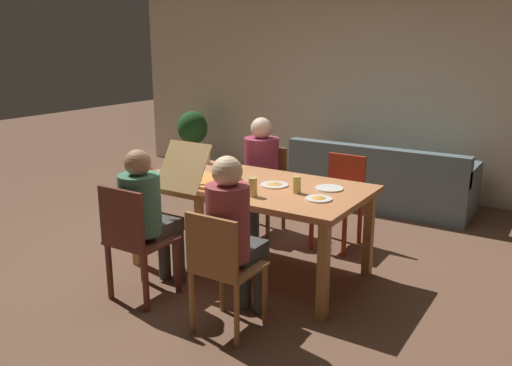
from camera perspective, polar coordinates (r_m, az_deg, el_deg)
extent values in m
plane|color=brown|center=(4.71, -0.66, -9.19)|extent=(20.00, 20.00, 0.00)
cube|color=#EFE5C9|center=(7.10, 13.18, 10.61)|extent=(7.72, 0.12, 2.85)
cube|color=#BD7546|center=(4.45, -0.69, -0.29)|extent=(1.96, 1.04, 0.05)
cube|color=#B77F44|center=(4.79, -12.68, -4.44)|extent=(0.07, 0.07, 0.73)
cube|color=#B77F44|center=(3.81, 7.21, -9.39)|extent=(0.07, 0.07, 0.73)
cube|color=#B77F44|center=(5.41, -6.15, -1.87)|extent=(0.07, 0.07, 0.73)
cube|color=#B77F44|center=(4.57, 11.95, -5.37)|extent=(0.07, 0.07, 0.73)
cylinder|color=brown|center=(4.50, -12.05, -7.64)|extent=(0.05, 0.05, 0.45)
cylinder|color=brown|center=(4.26, -8.38, -8.77)|extent=(0.05, 0.05, 0.45)
cylinder|color=brown|center=(4.28, -15.42, -9.11)|extent=(0.05, 0.05, 0.45)
cylinder|color=brown|center=(4.03, -11.73, -10.44)|extent=(0.05, 0.05, 0.45)
cube|color=brown|center=(4.17, -12.08, -6.02)|extent=(0.44, 0.42, 0.02)
cube|color=brown|center=(3.97, -14.23, -3.73)|extent=(0.42, 0.03, 0.44)
cylinder|color=#3F3F39|center=(4.52, -9.80, -7.28)|extent=(0.10, 0.10, 0.47)
cylinder|color=#3F3F39|center=(4.42, -8.29, -7.72)|extent=(0.10, 0.10, 0.47)
cube|color=#3F3F39|center=(4.27, -10.55, -4.60)|extent=(0.28, 0.34, 0.11)
cylinder|color=#41795C|center=(4.08, -12.30, -2.23)|extent=(0.31, 0.31, 0.46)
sphere|color=#A27454|center=(4.00, -12.55, 2.12)|extent=(0.20, 0.20, 0.20)
cylinder|color=brown|center=(5.32, 1.27, -3.68)|extent=(0.04, 0.04, 0.45)
cylinder|color=brown|center=(5.50, -1.89, -3.04)|extent=(0.04, 0.04, 0.45)
cylinder|color=brown|center=(5.58, 2.97, -2.77)|extent=(0.04, 0.04, 0.45)
cylinder|color=brown|center=(5.76, -0.10, -2.20)|extent=(0.04, 0.04, 0.45)
cube|color=brown|center=(5.47, 0.56, -0.57)|extent=(0.41, 0.38, 0.02)
cube|color=brown|center=(5.56, 1.52, 1.92)|extent=(0.39, 0.03, 0.40)
cylinder|color=#324143|center=(5.27, -0.20, -3.75)|extent=(0.10, 0.10, 0.47)
cylinder|color=#324143|center=(5.36, -1.78, -3.42)|extent=(0.10, 0.10, 0.47)
cube|color=#324143|center=(5.34, -0.25, -0.31)|extent=(0.32, 0.29, 0.11)
cylinder|color=#94344C|center=(5.40, 0.57, 2.42)|extent=(0.35, 0.35, 0.47)
sphere|color=beige|center=(5.33, 0.58, 5.88)|extent=(0.22, 0.22, 0.22)
cylinder|color=#9B6436|center=(3.96, -3.64, -10.59)|extent=(0.04, 0.04, 0.45)
cylinder|color=#9B6436|center=(3.78, 0.95, -11.89)|extent=(0.04, 0.04, 0.45)
cylinder|color=#9B6436|center=(3.71, -6.85, -12.51)|extent=(0.04, 0.04, 0.45)
cylinder|color=#9B6436|center=(3.52, -2.08, -14.06)|extent=(0.04, 0.04, 0.45)
cube|color=#9B6436|center=(3.64, -2.96, -8.94)|extent=(0.42, 0.40, 0.02)
cube|color=#9B6436|center=(3.42, -4.80, -6.79)|extent=(0.40, 0.03, 0.40)
cylinder|color=#3B3D3A|center=(3.99, -1.24, -10.16)|extent=(0.10, 0.10, 0.47)
cylinder|color=#3B3D3A|center=(3.92, 0.55, -10.65)|extent=(0.10, 0.10, 0.47)
cube|color=#3B3D3A|center=(3.73, -1.56, -7.26)|extent=(0.26, 0.32, 0.11)
cylinder|color=#9B3E43|center=(3.52, -3.03, -4.24)|extent=(0.29, 0.29, 0.51)
sphere|color=beige|center=(3.42, -3.11, 1.25)|extent=(0.20, 0.20, 0.20)
cylinder|color=#AC331A|center=(4.96, 9.43, -5.33)|extent=(0.04, 0.04, 0.45)
cylinder|color=#AC331A|center=(5.08, 5.97, -4.67)|extent=(0.04, 0.04, 0.45)
cylinder|color=#AC331A|center=(5.29, 11.06, -4.08)|extent=(0.04, 0.04, 0.45)
cylinder|color=#AC331A|center=(5.41, 7.77, -3.49)|extent=(0.04, 0.04, 0.45)
cube|color=#AC331A|center=(5.11, 8.67, -1.89)|extent=(0.40, 0.44, 0.02)
cube|color=#AC331A|center=(5.24, 9.67, 0.87)|extent=(0.38, 0.03, 0.40)
cube|color=tan|center=(4.48, -5.13, 0.20)|extent=(0.42, 0.42, 0.02)
cylinder|color=orange|center=(4.47, -5.14, 0.41)|extent=(0.37, 0.37, 0.01)
cube|color=tan|center=(4.19, -7.81, 1.74)|extent=(0.42, 0.22, 0.36)
cylinder|color=white|center=(4.37, 1.98, -0.20)|extent=(0.23, 0.23, 0.01)
cone|color=#CD9148|center=(4.36, 1.98, -0.03)|extent=(0.14, 0.14, 0.02)
cylinder|color=white|center=(4.31, 7.86, -0.56)|extent=(0.22, 0.22, 0.01)
cylinder|color=white|center=(4.01, 6.73, -1.69)|extent=(0.20, 0.20, 0.01)
cone|color=gold|center=(4.01, 6.74, -1.50)|extent=(0.11, 0.11, 0.02)
cylinder|color=silver|center=(5.17, -5.37, 2.89)|extent=(0.08, 0.08, 0.14)
cylinder|color=#DAC867|center=(4.05, -0.33, -0.44)|extent=(0.07, 0.07, 0.15)
cylinder|color=#D8C35A|center=(4.15, 4.38, -0.19)|extent=(0.07, 0.07, 0.13)
cylinder|color=#B7522F|center=(4.69, -11.39, 1.13)|extent=(0.07, 0.07, 0.10)
cube|color=slate|center=(6.55, 13.20, -0.54)|extent=(2.11, 0.76, 0.43)
cube|color=slate|center=(6.18, 12.48, 2.25)|extent=(2.11, 0.16, 0.34)
cube|color=slate|center=(6.83, 5.79, 3.08)|extent=(0.20, 0.73, 0.18)
cube|color=slate|center=(6.24, 21.65, 0.92)|extent=(0.20, 0.73, 0.18)
cylinder|color=#5A5452|center=(8.17, -6.71, 2.50)|extent=(0.38, 0.38, 0.33)
cylinder|color=brown|center=(8.13, -6.76, 4.14)|extent=(0.05, 0.05, 0.15)
ellipsoid|color=#215626|center=(8.08, -6.82, 5.90)|extent=(0.45, 0.45, 0.49)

